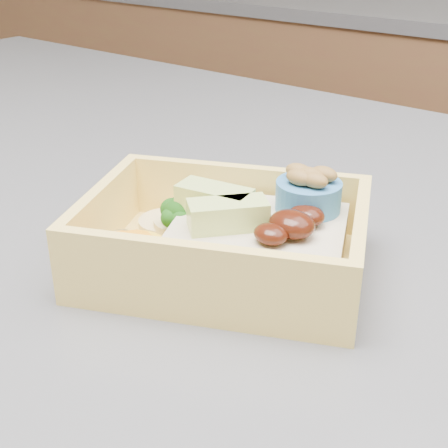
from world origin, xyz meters
The scene contains 1 object.
bento_box centered at (0.22, -0.11, 0.94)m, with size 0.21×0.19×0.06m.
Camera 1 is at (0.43, -0.39, 1.13)m, focal length 50.00 mm.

